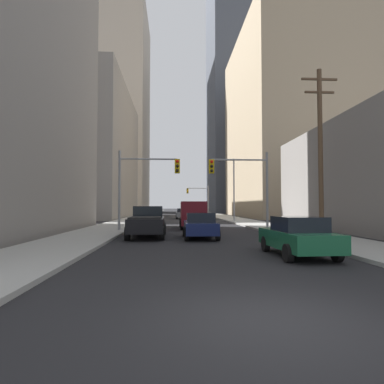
# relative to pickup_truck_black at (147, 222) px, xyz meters

# --- Properties ---
(ground_plane) EXTENTS (400.00, 400.00, 0.00)m
(ground_plane) POSITION_rel_pickup_truck_black_xyz_m (3.16, -14.76, -0.93)
(ground_plane) COLOR black
(sidewalk_left) EXTENTS (3.80, 160.00, 0.15)m
(sidewalk_left) POSITION_rel_pickup_truck_black_xyz_m (-3.67, 35.24, -0.86)
(sidewalk_left) COLOR #9E9E99
(sidewalk_left) RESTS_ON ground
(sidewalk_right) EXTENTS (3.80, 160.00, 0.15)m
(sidewalk_right) POSITION_rel_pickup_truck_black_xyz_m (10.00, 35.24, -0.86)
(sidewalk_right) COLOR #9E9E99
(sidewalk_right) RESTS_ON ground
(pickup_truck_black) EXTENTS (2.20, 5.43, 1.90)m
(pickup_truck_black) POSITION_rel_pickup_truck_black_xyz_m (0.00, 0.00, 0.00)
(pickup_truck_black) COLOR black
(pickup_truck_black) RESTS_ON ground
(cargo_van_maroon) EXTENTS (2.16, 5.24, 2.26)m
(cargo_van_maroon) POSITION_rel_pickup_truck_black_xyz_m (3.25, 7.28, 0.35)
(cargo_van_maroon) COLOR maroon
(cargo_van_maroon) RESTS_ON ground
(sedan_green) EXTENTS (1.95, 4.25, 1.52)m
(sedan_green) POSITION_rel_pickup_truck_black_xyz_m (6.33, -7.99, -0.16)
(sedan_green) COLOR #195938
(sedan_green) RESTS_ON ground
(sedan_navy) EXTENTS (1.95, 4.22, 1.52)m
(sedan_navy) POSITION_rel_pickup_truck_black_xyz_m (3.17, -1.07, -0.16)
(sedan_navy) COLOR #141E4C
(sedan_navy) RESTS_ON ground
(sedan_silver) EXTENTS (1.95, 4.22, 1.52)m
(sedan_silver) POSITION_rel_pickup_truck_black_xyz_m (-0.12, 6.96, -0.16)
(sedan_silver) COLOR #B7BABF
(sedan_silver) RESTS_ON ground
(sedan_grey) EXTENTS (1.95, 4.22, 1.52)m
(sedan_grey) POSITION_rel_pickup_truck_black_xyz_m (3.04, 27.50, -0.16)
(sedan_grey) COLOR slate
(sedan_grey) RESTS_ON ground
(traffic_signal_near_left) EXTENTS (4.54, 0.44, 6.00)m
(traffic_signal_near_left) POSITION_rel_pickup_truck_black_xyz_m (-0.41, 4.03, 3.15)
(traffic_signal_near_left) COLOR gray
(traffic_signal_near_left) RESTS_ON ground
(traffic_signal_near_right) EXTENTS (4.52, 0.44, 6.00)m
(traffic_signal_near_right) POSITION_rel_pickup_truck_black_xyz_m (6.75, 4.03, 3.14)
(traffic_signal_near_right) COLOR gray
(traffic_signal_near_right) RESTS_ON ground
(traffic_signal_far_right) EXTENTS (4.40, 0.44, 6.00)m
(traffic_signal_far_right) POSITION_rel_pickup_truck_black_xyz_m (6.80, 44.88, 3.14)
(traffic_signal_far_right) COLOR gray
(traffic_signal_far_right) RESTS_ON ground
(utility_pole_right) EXTENTS (2.20, 0.28, 10.17)m
(utility_pole_right) POSITION_rel_pickup_truck_black_xyz_m (10.38, -1.34, 4.43)
(utility_pole_right) COLOR brown
(utility_pole_right) RESTS_ON ground
(street_lamp_right) EXTENTS (2.00, 0.32, 7.50)m
(street_lamp_right) POSITION_rel_pickup_truck_black_xyz_m (8.50, 17.88, 3.56)
(street_lamp_right) COLOR gray
(street_lamp_right) RESTS_ON ground
(building_left_mid_office) EXTENTS (15.67, 29.43, 21.15)m
(building_left_mid_office) POSITION_rel_pickup_truck_black_xyz_m (-13.70, 35.02, 9.64)
(building_left_mid_office) COLOR gray
(building_left_mid_office) RESTS_ON ground
(building_left_far_tower) EXTENTS (18.25, 26.65, 58.10)m
(building_left_far_tower) POSITION_rel_pickup_truck_black_xyz_m (-15.05, 73.95, 28.12)
(building_left_far_tower) COLOR #B7A893
(building_left_far_tower) RESTS_ON ground
(building_right_mid_block) EXTENTS (23.35, 29.36, 32.25)m
(building_right_mid_block) POSITION_rel_pickup_truck_black_xyz_m (24.97, 36.37, 15.19)
(building_right_mid_block) COLOR tan
(building_right_mid_block) RESTS_ON ground
(building_right_far_highrise) EXTENTS (25.43, 23.03, 72.04)m
(building_right_far_highrise) POSITION_rel_pickup_truck_black_xyz_m (25.16, 73.02, 35.08)
(building_right_far_highrise) COLOR #4C515B
(building_right_far_highrise) RESTS_ON ground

